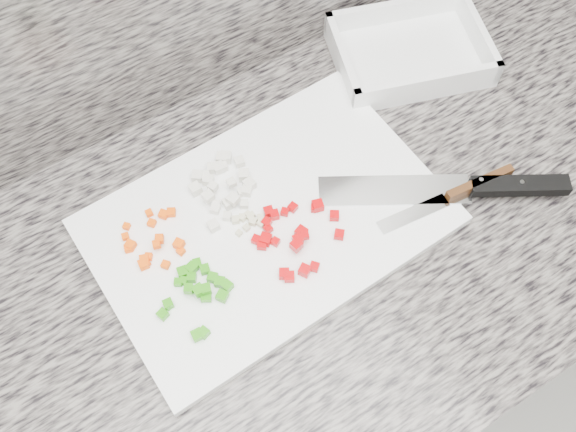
% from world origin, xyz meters
% --- Properties ---
extents(cabinet, '(3.92, 0.62, 0.86)m').
position_xyz_m(cabinet, '(0.00, 1.44, 0.43)').
color(cabinet, silver).
rests_on(cabinet, ground).
extents(countertop, '(3.96, 0.64, 0.04)m').
position_xyz_m(countertop, '(0.00, 1.44, 0.88)').
color(countertop, slate).
rests_on(countertop, cabinet).
extents(cutting_board, '(0.47, 0.32, 0.02)m').
position_xyz_m(cutting_board, '(0.08, 1.48, 0.91)').
color(cutting_board, white).
rests_on(cutting_board, countertop).
extents(carrot_pile, '(0.09, 0.09, 0.02)m').
position_xyz_m(carrot_pile, '(-0.06, 1.53, 0.92)').
color(carrot_pile, '#FF5305').
rests_on(carrot_pile, cutting_board).
extents(onion_pile, '(0.09, 0.10, 0.02)m').
position_xyz_m(onion_pile, '(0.06, 1.56, 0.92)').
color(onion_pile, silver).
rests_on(onion_pile, cutting_board).
extents(green_pepper_pile, '(0.10, 0.10, 0.02)m').
position_xyz_m(green_pepper_pile, '(-0.04, 1.44, 0.92)').
color(green_pepper_pile, '#288C0C').
rests_on(green_pepper_pile, cutting_board).
extents(red_pepper_pile, '(0.12, 0.12, 0.02)m').
position_xyz_m(red_pepper_pile, '(0.10, 1.44, 0.92)').
color(red_pepper_pile, '#BE0206').
rests_on(red_pepper_pile, cutting_board).
extents(garlic_pile, '(0.05, 0.03, 0.01)m').
position_xyz_m(garlic_pile, '(0.06, 1.49, 0.92)').
color(garlic_pile, beige).
rests_on(garlic_pile, cutting_board).
extents(chef_knife, '(0.31, 0.21, 0.02)m').
position_xyz_m(chef_knife, '(0.35, 1.37, 0.92)').
color(chef_knife, silver).
rests_on(chef_knife, cutting_board).
extents(paring_knife, '(0.21, 0.04, 0.02)m').
position_xyz_m(paring_knife, '(0.33, 1.38, 0.92)').
color(paring_knife, silver).
rests_on(paring_knife, cutting_board).
extents(tray, '(0.27, 0.23, 0.05)m').
position_xyz_m(tray, '(0.42, 1.62, 0.92)').
color(tray, white).
rests_on(tray, countertop).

